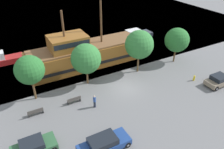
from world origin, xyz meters
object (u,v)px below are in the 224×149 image
parked_car_curb_mid (104,144)px  bench_promenade_east (35,112)px  parked_car_curb_rear (34,147)px  bench_promenade_west (74,100)px  parked_car_curb_front (219,80)px  pedestrian_walking_near (95,101)px  pirate_ship (85,53)px  fire_hydrant (194,78)px  moored_boat_outer (135,35)px

parked_car_curb_mid → bench_promenade_east: size_ratio=2.87×
parked_car_curb_rear → bench_promenade_west: bearing=41.2°
parked_car_curb_front → pedestrian_walking_near: bearing=167.0°
bench_promenade_west → pedestrian_walking_near: (1.78, -1.79, 0.35)m
parked_car_curb_front → pedestrian_walking_near: pedestrian_walking_near is taller
pirate_ship → bench_promenade_west: 9.40m
pirate_ship → parked_car_curb_front: pirate_ship is taller
parked_car_curb_mid → bench_promenade_east: 8.73m
bench_promenade_east → bench_promenade_west: (4.35, -0.02, -0.00)m
bench_promenade_east → fire_hydrant: bearing=-9.1°
parked_car_curb_front → bench_promenade_east: (-22.11, 5.51, -0.27)m
pirate_ship → parked_car_curb_front: (12.94, -13.41, -1.22)m
fire_hydrant → bench_promenade_west: bearing=168.6°
bench_promenade_west → bench_promenade_east: bearing=179.7°
moored_boat_outer → parked_car_curb_front: moored_boat_outer is taller
parked_car_curb_mid → pedestrian_walking_near: 6.02m
parked_car_curb_front → pedestrian_walking_near: (-15.98, 3.70, 0.08)m
moored_boat_outer → parked_car_curb_mid: (-17.40, -20.90, 0.07)m
parked_car_curb_front → parked_car_curb_mid: bearing=-173.4°
pirate_ship → bench_promenade_east: pirate_ship is taller
pirate_ship → parked_car_curb_front: bearing=-46.0°
pedestrian_walking_near → fire_hydrant: bearing=-5.7°
parked_car_curb_rear → fire_hydrant: (21.32, 1.63, -0.23)m
parked_car_curb_rear → bench_promenade_west: (5.53, 4.83, -0.21)m
parked_car_curb_mid → bench_promenade_east: parked_car_curb_mid is taller
pirate_ship → pedestrian_walking_near: pirate_ship is taller
parked_car_curb_front → parked_car_curb_rear: 23.29m
parked_car_curb_mid → pedestrian_walking_near: pedestrian_walking_near is taller
pirate_ship → bench_promenade_east: bearing=-139.2°
moored_boat_outer → fire_hydrant: (-1.60, -16.56, -0.21)m
parked_car_curb_front → bench_promenade_east: 22.78m
pirate_ship → fire_hydrant: pirate_ship is taller
pirate_ship → bench_promenade_east: 12.20m
parked_car_curb_rear → bench_promenade_east: (1.17, 4.85, -0.21)m
moored_boat_outer → parked_car_curb_rear: (-22.92, -18.19, 0.02)m
parked_car_curb_mid → bench_promenade_west: 7.55m
parked_car_curb_rear → pedestrian_walking_near: pedestrian_walking_near is taller
fire_hydrant → parked_car_curb_rear: bearing=-175.6°
fire_hydrant → moored_boat_outer: bearing=84.5°
moored_boat_outer → fire_hydrant: bearing=-95.5°
moored_boat_outer → parked_car_curb_front: bearing=-88.9°
bench_promenade_east → pedestrian_walking_near: bearing=-16.5°
bench_promenade_east → bench_promenade_west: 4.35m
parked_car_curb_rear → fire_hydrant: 21.38m
parked_car_curb_rear → bench_promenade_east: parked_car_curb_rear is taller
moored_boat_outer → parked_car_curb_mid: bearing=-129.8°
parked_car_curb_front → parked_car_curb_rear: size_ratio=0.99×
fire_hydrant → bench_promenade_east: 20.40m
parked_car_curb_front → bench_promenade_west: (-17.75, 5.48, -0.27)m
bench_promenade_east → parked_car_curb_mid: bearing=-60.1°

